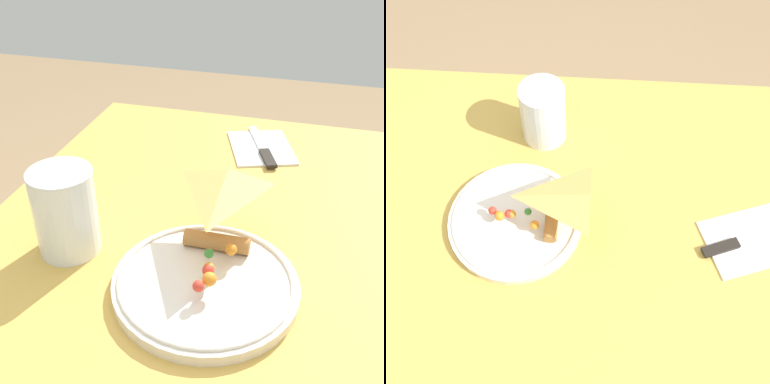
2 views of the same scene
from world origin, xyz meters
The scene contains 6 objects.
ground_plane centered at (0.00, 0.00, 0.00)m, with size 6.00×6.00×0.00m, color #997A56.
dining_table centered at (0.00, 0.00, 0.62)m, with size 1.08×0.69×0.75m.
plate_pizza centered at (-0.02, -0.03, 0.76)m, with size 0.24×0.24×0.05m.
milk_glass centered at (0.01, 0.18, 0.81)m, with size 0.09×0.09×0.13m.
napkin_folded centered at (0.39, -0.04, 0.75)m, with size 0.18×0.16×0.00m.
butter_knife centered at (0.39, -0.05, 0.75)m, with size 0.18×0.08×0.01m.
Camera 2 is at (0.12, -0.44, 1.52)m, focal length 45.00 mm.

